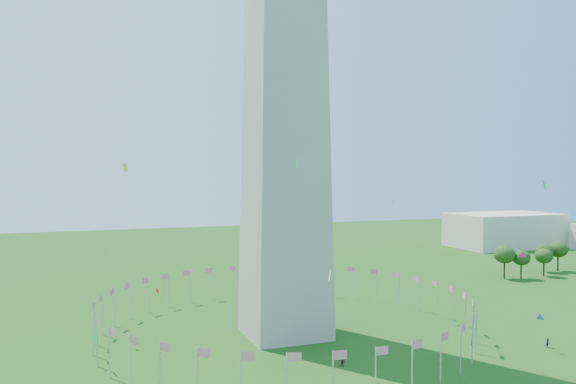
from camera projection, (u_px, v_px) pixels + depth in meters
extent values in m
cylinder|color=silver|center=(437.00, 300.00, 137.58)|extent=(0.24, 0.24, 9.00)
cylinder|color=silver|center=(419.00, 294.00, 143.86)|extent=(0.24, 0.24, 9.00)
cylinder|color=silver|center=(399.00, 289.00, 149.51)|extent=(0.24, 0.24, 9.00)
cylinder|color=silver|center=(377.00, 286.00, 154.37)|extent=(0.24, 0.24, 9.00)
cylinder|color=silver|center=(355.00, 283.00, 158.29)|extent=(0.24, 0.24, 9.00)
cylinder|color=silver|center=(331.00, 281.00, 161.15)|extent=(0.24, 0.24, 9.00)
cylinder|color=silver|center=(308.00, 280.00, 162.87)|extent=(0.24, 0.24, 9.00)
cylinder|color=silver|center=(284.00, 280.00, 163.38)|extent=(0.24, 0.24, 9.00)
cylinder|color=silver|center=(260.00, 280.00, 162.68)|extent=(0.24, 0.24, 9.00)
cylinder|color=silver|center=(236.00, 281.00, 160.79)|extent=(0.24, 0.24, 9.00)
cylinder|color=silver|center=(213.00, 283.00, 157.76)|extent=(0.24, 0.24, 9.00)
cylinder|color=silver|center=(190.00, 286.00, 153.69)|extent=(0.24, 0.24, 9.00)
cylinder|color=silver|center=(169.00, 290.00, 148.70)|extent=(0.24, 0.24, 9.00)
cylinder|color=silver|center=(148.00, 295.00, 142.94)|extent=(0.24, 0.24, 9.00)
cylinder|color=silver|center=(130.00, 301.00, 136.58)|extent=(0.24, 0.24, 9.00)
cylinder|color=silver|center=(115.00, 307.00, 129.83)|extent=(0.24, 0.24, 9.00)
cylinder|color=silver|center=(102.00, 315.00, 122.88)|extent=(0.24, 0.24, 9.00)
cylinder|color=silver|center=(95.00, 323.00, 115.95)|extent=(0.24, 0.24, 9.00)
cylinder|color=silver|center=(93.00, 333.00, 109.24)|extent=(0.24, 0.24, 9.00)
cylinder|color=silver|center=(97.00, 342.00, 102.97)|extent=(0.24, 0.24, 9.00)
cylinder|color=silver|center=(110.00, 352.00, 97.31)|extent=(0.24, 0.24, 9.00)
cylinder|color=silver|center=(130.00, 362.00, 92.45)|extent=(0.24, 0.24, 9.00)
cylinder|color=silver|center=(160.00, 370.00, 88.53)|extent=(0.24, 0.24, 9.00)
cylinder|color=silver|center=(197.00, 377.00, 85.67)|extent=(0.24, 0.24, 9.00)
cylinder|color=silver|center=(240.00, 381.00, 83.95)|extent=(0.24, 0.24, 9.00)
cylinder|color=silver|center=(287.00, 382.00, 83.44)|extent=(0.24, 0.24, 9.00)
cylinder|color=silver|center=(333.00, 380.00, 84.14)|extent=(0.24, 0.24, 9.00)
cylinder|color=silver|center=(376.00, 376.00, 86.03)|extent=(0.24, 0.24, 9.00)
cylinder|color=silver|center=(412.00, 369.00, 89.06)|extent=(0.24, 0.24, 9.00)
cylinder|color=silver|center=(441.00, 360.00, 93.13)|extent=(0.24, 0.24, 9.00)
cylinder|color=silver|center=(461.00, 351.00, 98.12)|extent=(0.24, 0.24, 9.00)
cylinder|color=silver|center=(472.00, 341.00, 103.88)|extent=(0.24, 0.24, 9.00)
cylinder|color=silver|center=(476.00, 331.00, 110.24)|extent=(0.24, 0.24, 9.00)
cylinder|color=silver|center=(474.00, 322.00, 116.99)|extent=(0.24, 0.24, 9.00)
cylinder|color=silver|center=(465.00, 314.00, 123.94)|extent=(0.24, 0.24, 9.00)
cylinder|color=silver|center=(453.00, 306.00, 130.87)|extent=(0.24, 0.24, 9.00)
cube|color=beige|center=(504.00, 230.00, 269.87)|extent=(50.00, 30.00, 16.00)
imported|color=#511218|center=(342.00, 361.00, 103.41)|extent=(1.33, 1.75, 1.73)
imported|color=gray|center=(441.00, 359.00, 104.28)|extent=(1.02, 0.84, 1.93)
imported|color=#341849|center=(548.00, 343.00, 114.26)|extent=(0.99, 0.80, 1.94)
imported|color=#36194B|center=(472.00, 343.00, 114.93)|extent=(0.52, 0.68, 1.67)
plane|color=#CC2699|center=(522.00, 255.00, 110.23)|extent=(1.81, 1.57, 1.95)
plane|color=green|center=(544.00, 185.00, 83.01)|extent=(1.30, 1.61, 1.86)
plane|color=yellow|center=(125.00, 168.00, 89.49)|extent=(0.61, 1.58, 1.69)
plane|color=yellow|center=(105.00, 256.00, 118.93)|extent=(0.21, 1.90, 1.92)
plane|color=red|center=(157.00, 291.00, 110.35)|extent=(0.98, 0.79, 1.13)
plane|color=green|center=(297.00, 163.00, 95.53)|extent=(1.67, 0.80, 1.79)
plane|color=blue|center=(394.00, 202.00, 140.57)|extent=(0.17, 1.38, 1.38)
plane|color=blue|center=(540.00, 318.00, 112.48)|extent=(1.27, 1.33, 1.52)
plane|color=white|center=(330.00, 276.00, 99.69)|extent=(1.50, 1.97, 2.24)
plane|color=green|center=(96.00, 340.00, 102.68)|extent=(1.75, 1.70, 1.51)
ellipsoid|color=#2C521B|center=(504.00, 263.00, 188.08)|extent=(7.01, 7.01, 10.95)
ellipsoid|color=#2C521B|center=(521.00, 265.00, 188.39)|extent=(6.05, 6.05, 9.45)
ellipsoid|color=#2C521B|center=(544.00, 263.00, 192.81)|extent=(5.96, 5.96, 9.31)
ellipsoid|color=#2C521B|center=(544.00, 258.00, 201.03)|extent=(6.37, 6.37, 9.96)
ellipsoid|color=#2C521B|center=(558.00, 257.00, 202.83)|extent=(6.74, 6.74, 10.53)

